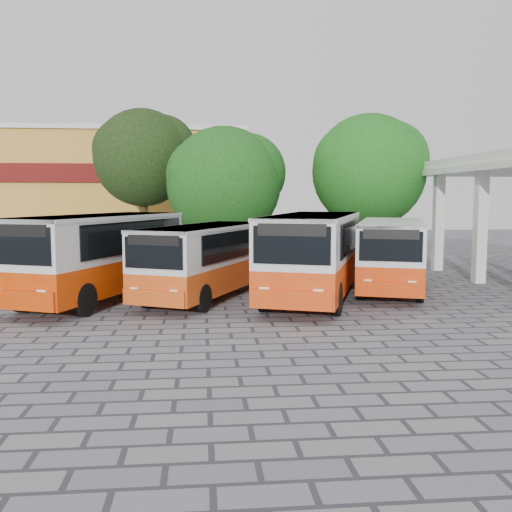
{
  "coord_description": "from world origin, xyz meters",
  "views": [
    {
      "loc": [
        -3.85,
        -16.89,
        3.63
      ],
      "look_at": [
        -1.91,
        3.68,
        1.5
      ],
      "focal_mm": 40.0,
      "sensor_mm": 36.0,
      "label": 1
    }
  ],
  "objects": [
    {
      "name": "ground",
      "position": [
        0.0,
        0.0,
        0.0
      ],
      "size": [
        90.0,
        90.0,
        0.0
      ],
      "primitive_type": "plane",
      "color": "slate",
      "rests_on": "ground"
    },
    {
      "name": "shophouse_block",
      "position": [
        -11.0,
        25.99,
        4.16
      ],
      "size": [
        20.4,
        10.4,
        8.3
      ],
      "color": "gold",
      "rests_on": "ground"
    },
    {
      "name": "bus_far_left",
      "position": [
        -7.46,
        3.58,
        1.74
      ],
      "size": [
        5.55,
        8.95,
        3.01
      ],
      "rotation": [
        0.0,
        0.0,
        -0.4
      ],
      "color": "#CD3300",
      "rests_on": "ground"
    },
    {
      "name": "bus_centre_left",
      "position": [
        -3.74,
        3.51,
        1.52
      ],
      "size": [
        5.13,
        7.85,
        2.63
      ],
      "rotation": [
        0.0,
        0.0,
        -0.44
      ],
      "color": "#CF460E",
      "rests_on": "ground"
    },
    {
      "name": "bus_centre_right",
      "position": [
        0.09,
        2.99,
        1.75
      ],
      "size": [
        5.24,
        8.96,
        3.03
      ],
      "rotation": [
        0.0,
        0.0,
        -0.35
      ],
      "color": "red",
      "rests_on": "ground"
    },
    {
      "name": "bus_far_right",
      "position": [
        3.47,
        4.59,
        1.57
      ],
      "size": [
        4.63,
        8.05,
        2.72
      ],
      "rotation": [
        0.0,
        0.0,
        -0.33
      ],
      "color": "red",
      "rests_on": "ground"
    },
    {
      "name": "tree_left",
      "position": [
        -7.1,
        16.12,
        6.03
      ],
      "size": [
        5.76,
        5.48,
        8.59
      ],
      "color": "#3F2F17",
      "rests_on": "ground"
    },
    {
      "name": "tree_middle",
      "position": [
        -2.62,
        13.35,
        4.53
      ],
      "size": [
        6.33,
        6.03,
        7.34
      ],
      "color": "#362619",
      "rests_on": "ground"
    },
    {
      "name": "tree_right",
      "position": [
        5.06,
        12.98,
        5.22
      ],
      "size": [
        6.33,
        6.02,
        8.03
      ],
      "color": "#302315",
      "rests_on": "ground"
    }
  ]
}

